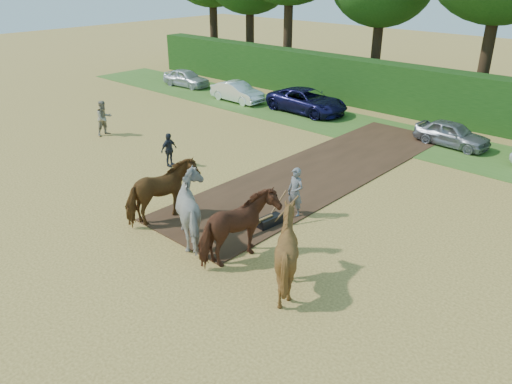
{
  "coord_description": "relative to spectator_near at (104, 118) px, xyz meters",
  "views": [
    {
      "loc": [
        13.57,
        -10.47,
        8.6
      ],
      "look_at": [
        2.9,
        1.13,
        1.4
      ],
      "focal_mm": 35.0,
      "sensor_mm": 36.0,
      "label": 1
    }
  ],
  "objects": [
    {
      "name": "ground",
      "position": [
        10.47,
        -3.38,
        -0.96
      ],
      "size": [
        120.0,
        120.0,
        0.0
      ],
      "primitive_type": "plane",
      "color": "gold",
      "rests_on": "ground"
    },
    {
      "name": "earth_strip",
      "position": [
        11.97,
        3.62,
        -0.93
      ],
      "size": [
        4.5,
        17.0,
        0.05
      ],
      "primitive_type": "cube",
      "color": "#472D1C",
      "rests_on": "ground"
    },
    {
      "name": "grass_verge",
      "position": [
        10.47,
        10.62,
        -0.94
      ],
      "size": [
        50.0,
        5.0,
        0.03
      ],
      "primitive_type": "cube",
      "color": "#38601E",
      "rests_on": "ground"
    },
    {
      "name": "hedgerow",
      "position": [
        10.47,
        15.12,
        0.54
      ],
      "size": [
        46.0,
        1.6,
        3.0
      ],
      "primitive_type": "cube",
      "color": "#14380F",
      "rests_on": "ground"
    },
    {
      "name": "spectator_near",
      "position": [
        0.0,
        0.0,
        0.0
      ],
      "size": [
        0.76,
        0.96,
        1.92
      ],
      "primitive_type": "imported",
      "rotation": [
        0.0,
        0.0,
        1.61
      ],
      "color": "#B3AB8C",
      "rests_on": "ground"
    },
    {
      "name": "spectator_far",
      "position": [
        6.32,
        -0.55,
        -0.16
      ],
      "size": [
        0.47,
        0.97,
        1.59
      ],
      "primitive_type": "imported",
      "rotation": [
        0.0,
        0.0,
        1.66
      ],
      "color": "#242830",
      "rests_on": "ground"
    },
    {
      "name": "plough_team",
      "position": [
        13.49,
        -4.11,
        0.17
      ],
      "size": [
        7.59,
        5.29,
        2.27
      ],
      "color": "brown",
      "rests_on": "ground"
    },
    {
      "name": "parked_cars",
      "position": [
        11.57,
        10.68,
        -0.25
      ],
      "size": [
        36.12,
        3.73,
        1.49
      ],
      "color": "silver",
      "rests_on": "ground"
    }
  ]
}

